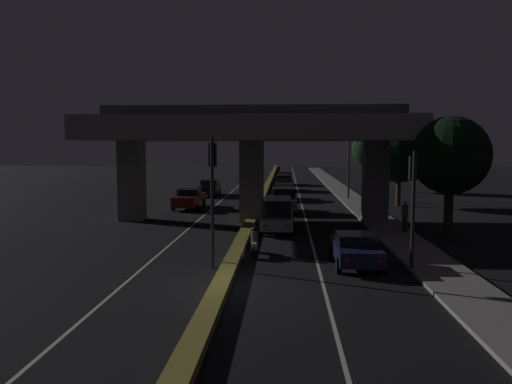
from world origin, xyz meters
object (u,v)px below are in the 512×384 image
at_px(traffic_light_right_of_median, 413,189).
at_px(car_dark_red_lead_oncoming, 189,198).
at_px(street_lamp, 345,145).
at_px(car_dark_green_fifth, 284,182).
at_px(car_silver_third, 284,200).
at_px(car_black_sixth, 285,178).
at_px(motorcycle_red_filtering_mid, 263,221).
at_px(car_silver_fourth, 285,191).
at_px(traffic_light_left_of_median, 212,180).
at_px(motorcycle_black_filtering_far, 265,207).
at_px(pedestrian_on_sidewalk, 405,216).
at_px(motorcycle_white_filtering_near, 254,243).
at_px(car_black_second_oncoming, 209,187).
at_px(car_dark_blue_lead, 355,249).
at_px(car_silver_second, 277,214).

relative_size(traffic_light_right_of_median, car_dark_red_lead_oncoming, 1.00).
height_order(street_lamp, car_dark_green_fifth, street_lamp).
height_order(car_silver_third, car_dark_green_fifth, car_silver_third).
xyz_separation_m(car_black_sixth, motorcycle_red_filtering_mid, (-1.19, -34.04, -0.25)).
xyz_separation_m(car_silver_fourth, car_dark_red_lead_oncoming, (-7.50, -6.68, 0.01)).
relative_size(car_silver_fourth, car_black_sixth, 0.97).
bearing_deg(traffic_light_left_of_median, street_lamp, 72.30).
relative_size(car_silver_third, motorcycle_red_filtering_mid, 2.21).
distance_m(car_silver_third, motorcycle_black_filtering_far, 2.11).
xyz_separation_m(car_black_sixth, car_dark_red_lead_oncoming, (-7.51, -23.86, -0.06)).
bearing_deg(street_lamp, traffic_light_right_of_median, -90.73).
bearing_deg(car_dark_red_lead_oncoming, pedestrian_on_sidewalk, 54.70).
relative_size(motorcycle_white_filtering_near, pedestrian_on_sidewalk, 1.08).
distance_m(traffic_light_right_of_median, car_silver_third, 17.88).
xyz_separation_m(car_dark_green_fifth, car_black_sixth, (0.15, 8.15, -0.09)).
height_order(car_black_second_oncoming, motorcycle_red_filtering_mid, car_black_second_oncoming).
bearing_deg(street_lamp, pedestrian_on_sidewalk, -85.62).
bearing_deg(car_silver_fourth, car_black_second_oncoming, 66.30).
xyz_separation_m(car_dark_blue_lead, car_silver_fourth, (-2.99, 24.93, 0.06)).
bearing_deg(car_silver_fourth, car_dark_blue_lead, -172.96).
distance_m(traffic_light_right_of_median, street_lamp, 25.96).
height_order(car_black_sixth, car_black_second_oncoming, car_black_sixth).
relative_size(car_silver_second, car_black_sixth, 0.99).
relative_size(traffic_light_left_of_median, car_dark_red_lead_oncoming, 1.11).
xyz_separation_m(street_lamp, motorcycle_white_filtering_near, (-6.72, -23.66, -4.39)).
bearing_deg(car_dark_red_lead_oncoming, car_dark_green_fifth, 156.15).
xyz_separation_m(traffic_light_left_of_median, motorcycle_black_filtering_far, (1.48, 15.35, -2.99)).
bearing_deg(motorcycle_red_filtering_mid, car_dark_green_fifth, 2.07).
bearing_deg(street_lamp, car_dark_red_lead_oncoming, -151.43).
distance_m(street_lamp, car_dark_green_fifth, 11.07).
relative_size(car_silver_third, pedestrian_on_sidewalk, 2.38).
xyz_separation_m(street_lamp, pedestrian_on_sidewalk, (1.35, -17.62, -3.97)).
bearing_deg(traffic_light_left_of_median, car_black_sixth, 86.18).
bearing_deg(car_dark_red_lead_oncoming, motorcycle_black_filtering_far, 61.42).
bearing_deg(traffic_light_right_of_median, car_silver_third, 106.90).
bearing_deg(motorcycle_white_filtering_near, traffic_light_right_of_median, -108.20).
relative_size(car_dark_green_fifth, motorcycle_red_filtering_mid, 2.43).
distance_m(car_silver_third, motorcycle_white_filtering_near, 14.77).
bearing_deg(car_dark_red_lead_oncoming, motorcycle_red_filtering_mid, 33.09).
distance_m(car_silver_second, car_dark_red_lead_oncoming, 12.39).
bearing_deg(motorcycle_white_filtering_near, car_dark_red_lead_oncoming, 21.63).
bearing_deg(car_dark_red_lead_oncoming, car_silver_third, 76.90).
height_order(traffic_light_right_of_median, pedestrian_on_sidewalk, traffic_light_right_of_median).
relative_size(car_silver_third, car_dark_green_fifth, 0.91).
relative_size(traffic_light_left_of_median, car_silver_second, 1.20).
xyz_separation_m(car_dark_green_fifth, motorcycle_red_filtering_mid, (-1.04, -25.89, -0.34)).
bearing_deg(pedestrian_on_sidewalk, car_silver_third, 128.21).
xyz_separation_m(car_dark_green_fifth, pedestrian_on_sidewalk, (6.92, -26.30, 0.06)).
height_order(traffic_light_left_of_median, street_lamp, street_lamp).
xyz_separation_m(motorcycle_white_filtering_near, motorcycle_red_filtering_mid, (0.11, 6.44, 0.02)).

